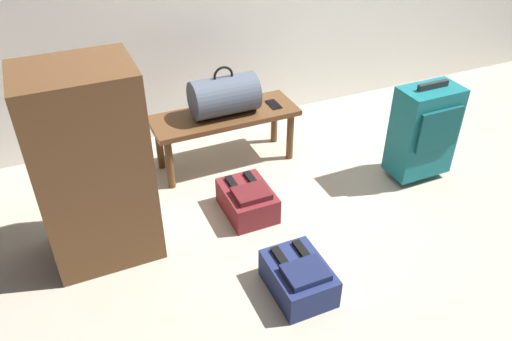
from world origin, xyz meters
The scene contains 8 objects.
ground_plane centered at (0.00, 0.00, 0.00)m, with size 6.60×6.60×0.00m, color #B2A893.
bench centered at (-0.42, 0.99, 0.33)m, with size 1.00×0.36×0.40m.
duffel_bag_slate centered at (-0.42, 0.99, 0.53)m, with size 0.44×0.26×0.34m.
cell_phone centered at (-0.06, 0.97, 0.40)m, with size 0.07×0.14×0.01m.
suitcase_upright_teal centered at (0.71, 0.31, 0.36)m, with size 0.40×0.26×0.70m.
backpack_navy centered at (-0.51, -0.29, 0.09)m, with size 0.28×0.38×0.21m.
backpack_maroon centered at (-0.50, 0.41, 0.09)m, with size 0.28×0.38×0.21m.
side_cabinet centered at (-1.35, 0.44, 0.55)m, with size 0.56×0.44×1.10m.
Camera 1 is at (-1.45, -1.86, 2.01)m, focal length 35.35 mm.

